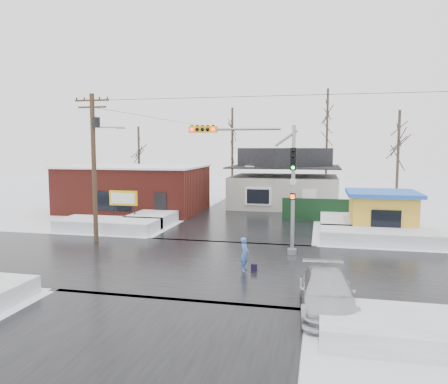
% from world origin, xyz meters
% --- Properties ---
extents(ground, '(120.00, 120.00, 0.00)m').
position_xyz_m(ground, '(0.00, 0.00, 0.00)').
color(ground, white).
rests_on(ground, ground).
extents(road_ns, '(10.00, 120.00, 0.02)m').
position_xyz_m(road_ns, '(0.00, 0.00, 0.01)').
color(road_ns, black).
rests_on(road_ns, ground).
extents(road_ew, '(120.00, 10.00, 0.02)m').
position_xyz_m(road_ew, '(0.00, 0.00, 0.01)').
color(road_ew, black).
rests_on(road_ew, ground).
extents(snowbank_nw, '(7.00, 3.00, 0.80)m').
position_xyz_m(snowbank_nw, '(-9.00, 7.00, 0.40)').
color(snowbank_nw, white).
rests_on(snowbank_nw, ground).
extents(snowbank_ne, '(7.00, 3.00, 0.80)m').
position_xyz_m(snowbank_ne, '(9.00, 7.00, 0.40)').
color(snowbank_ne, white).
rests_on(snowbank_ne, ground).
extents(snowbank_se, '(7.00, 3.00, 0.70)m').
position_xyz_m(snowbank_se, '(9.00, -7.00, 0.35)').
color(snowbank_se, white).
rests_on(snowbank_se, ground).
extents(snowbank_nside_w, '(3.00, 8.00, 0.80)m').
position_xyz_m(snowbank_nside_w, '(-7.00, 12.00, 0.40)').
color(snowbank_nside_w, white).
rests_on(snowbank_nside_w, ground).
extents(snowbank_nside_e, '(3.00, 8.00, 0.80)m').
position_xyz_m(snowbank_nside_e, '(7.00, 12.00, 0.40)').
color(snowbank_nside_e, white).
rests_on(snowbank_nside_e, ground).
extents(traffic_signal, '(6.05, 0.68, 7.00)m').
position_xyz_m(traffic_signal, '(2.43, 2.97, 4.54)').
color(traffic_signal, gray).
rests_on(traffic_signal, ground).
extents(utility_pole, '(3.15, 0.44, 9.00)m').
position_xyz_m(utility_pole, '(-7.93, 3.50, 5.11)').
color(utility_pole, '#382619').
rests_on(utility_pole, ground).
extents(brick_building, '(12.20, 8.20, 4.12)m').
position_xyz_m(brick_building, '(-11.00, 15.99, 2.08)').
color(brick_building, maroon).
rests_on(brick_building, ground).
extents(marquee_sign, '(2.20, 0.21, 2.55)m').
position_xyz_m(marquee_sign, '(-9.00, 9.49, 1.92)').
color(marquee_sign, black).
rests_on(marquee_sign, ground).
extents(house, '(10.40, 8.40, 5.76)m').
position_xyz_m(house, '(2.00, 22.00, 2.62)').
color(house, '#B2AFA1').
rests_on(house, ground).
extents(kiosk, '(4.60, 4.60, 2.88)m').
position_xyz_m(kiosk, '(9.50, 9.99, 1.46)').
color(kiosk, gold).
rests_on(kiosk, ground).
extents(fence, '(8.00, 0.12, 1.80)m').
position_xyz_m(fence, '(6.50, 14.00, 0.90)').
color(fence, black).
rests_on(fence, ground).
extents(tree_far_left, '(3.00, 3.00, 10.00)m').
position_xyz_m(tree_far_left, '(-4.00, 26.00, 7.95)').
color(tree_far_left, '#332821').
rests_on(tree_far_left, ground).
extents(tree_far_mid, '(3.00, 3.00, 12.00)m').
position_xyz_m(tree_far_mid, '(6.00, 28.00, 9.54)').
color(tree_far_mid, '#332821').
rests_on(tree_far_mid, ground).
extents(tree_far_right, '(3.00, 3.00, 9.00)m').
position_xyz_m(tree_far_right, '(12.00, 20.00, 7.16)').
color(tree_far_right, '#332821').
rests_on(tree_far_right, ground).
extents(tree_far_west, '(3.00, 3.00, 8.00)m').
position_xyz_m(tree_far_west, '(-14.00, 24.00, 6.36)').
color(tree_far_west, '#332821').
rests_on(tree_far_west, ground).
extents(pedestrian, '(0.42, 0.61, 1.59)m').
position_xyz_m(pedestrian, '(2.02, -0.74, 0.80)').
color(pedestrian, '#4572C2').
rests_on(pedestrian, ground).
extents(car, '(2.19, 4.78, 1.35)m').
position_xyz_m(car, '(5.74, -5.14, 0.68)').
color(car, silver).
rests_on(car, ground).
extents(shopping_bag, '(0.28, 0.12, 0.35)m').
position_xyz_m(shopping_bag, '(2.48, -0.79, 0.17)').
color(shopping_bag, black).
rests_on(shopping_bag, ground).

